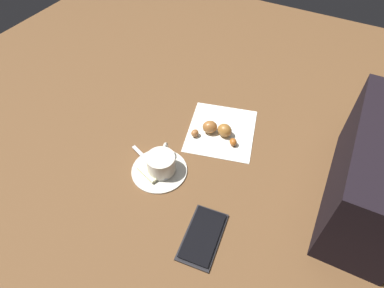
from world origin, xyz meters
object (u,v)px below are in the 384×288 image
object	(u,v)px
saucer	(159,170)
sugar_packet	(147,173)
croissant	(217,130)
espresso_cup	(161,163)
teaspoon	(155,168)
cell_phone	(203,236)
laptop_bag	(374,172)
napkin	(221,130)

from	to	relation	value
saucer	sugar_packet	bearing A→B (deg)	147.84
croissant	espresso_cup	bearing A→B (deg)	159.05
teaspoon	cell_phone	world-z (taller)	teaspoon
sugar_packet	laptop_bag	bearing A→B (deg)	39.18
teaspoon	croissant	distance (m)	0.20
sugar_packet	croissant	distance (m)	0.22
sugar_packet	napkin	xyz separation A→B (m)	(0.22, -0.09, -0.01)
saucer	croissant	bearing A→B (deg)	-22.09
saucer	napkin	distance (m)	0.21
saucer	teaspoon	size ratio (longest dim) A/B	1.00
saucer	napkin	world-z (taller)	saucer
espresso_cup	napkin	xyz separation A→B (m)	(0.19, -0.07, -0.03)
croissant	sugar_packet	bearing A→B (deg)	156.45
napkin	croissant	bearing A→B (deg)	165.86
croissant	cell_phone	world-z (taller)	croissant
laptop_bag	espresso_cup	bearing A→B (deg)	106.23
croissant	napkin	bearing A→B (deg)	-14.14
saucer	laptop_bag	world-z (taller)	laptop_bag
saucer	sugar_packet	size ratio (longest dim) A/B	2.24
croissant	cell_phone	xyz separation A→B (m)	(-0.28, -0.10, -0.01)
saucer	espresso_cup	size ratio (longest dim) A/B	1.46
espresso_cup	croissant	xyz separation A→B (m)	(0.17, -0.07, -0.01)
espresso_cup	napkin	world-z (taller)	espresso_cup
napkin	croissant	world-z (taller)	croissant
napkin	cell_phone	xyz separation A→B (m)	(-0.30, -0.10, 0.00)
sugar_packet	laptop_bag	xyz separation A→B (m)	(0.17, -0.46, 0.09)
teaspoon	espresso_cup	bearing A→B (deg)	-62.68
sugar_packet	napkin	size ratio (longest dim) A/B	0.31
teaspoon	croissant	world-z (taller)	croissant
espresso_cup	cell_phone	xyz separation A→B (m)	(-0.11, -0.17, -0.03)
teaspoon	sugar_packet	bearing A→B (deg)	161.31
laptop_bag	napkin	bearing A→B (deg)	80.18
saucer	teaspoon	xyz separation A→B (m)	(-0.00, 0.01, 0.01)
teaspoon	laptop_bag	distance (m)	0.48
saucer	croissant	xyz separation A→B (m)	(0.18, -0.07, 0.02)
saucer	espresso_cup	xyz separation A→B (m)	(0.00, -0.01, 0.03)
napkin	laptop_bag	size ratio (longest dim) A/B	0.54
cell_phone	laptop_bag	size ratio (longest dim) A/B	0.39
espresso_cup	cell_phone	bearing A→B (deg)	-123.03
espresso_cup	cell_phone	distance (m)	0.20
napkin	croissant	xyz separation A→B (m)	(-0.02, 0.01, 0.02)
cell_phone	laptop_bag	bearing A→B (deg)	-46.89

